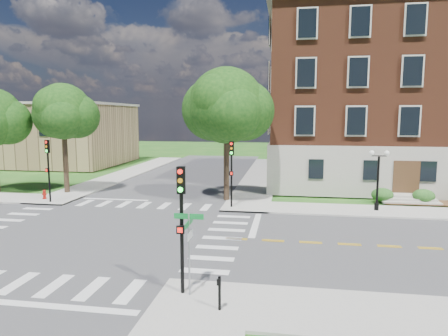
# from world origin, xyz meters

# --- Properties ---
(ground) EXTENTS (160.00, 160.00, 0.00)m
(ground) POSITION_xyz_m (0.00, 0.00, 0.00)
(ground) COLOR #1C5417
(ground) RESTS_ON ground
(road_ew) EXTENTS (90.00, 12.00, 0.01)m
(road_ew) POSITION_xyz_m (0.00, 0.00, 0.01)
(road_ew) COLOR #3D3D3F
(road_ew) RESTS_ON ground
(road_ns) EXTENTS (12.00, 90.00, 0.01)m
(road_ns) POSITION_xyz_m (0.00, 0.00, 0.01)
(road_ns) COLOR #3D3D3F
(road_ns) RESTS_ON ground
(sidewalk_ne) EXTENTS (34.00, 34.00, 0.12)m
(sidewalk_ne) POSITION_xyz_m (15.38, 15.38, 0.06)
(sidewalk_ne) COLOR #9E9B93
(sidewalk_ne) RESTS_ON ground
(sidewalk_nw) EXTENTS (34.00, 34.00, 0.12)m
(sidewalk_nw) POSITION_xyz_m (-15.38, 15.38, 0.06)
(sidewalk_nw) COLOR #9E9B93
(sidewalk_nw) RESTS_ON ground
(crosswalk_east) EXTENTS (2.20, 10.20, 0.02)m
(crosswalk_east) POSITION_xyz_m (7.20, 0.00, 0.00)
(crosswalk_east) COLOR silver
(crosswalk_east) RESTS_ON ground
(stop_bar_east) EXTENTS (0.40, 5.50, 0.00)m
(stop_bar_east) POSITION_xyz_m (8.80, 3.00, 0.00)
(stop_bar_east) COLOR silver
(stop_bar_east) RESTS_ON ground
(main_building) EXTENTS (30.60, 22.40, 16.50)m
(main_building) POSITION_xyz_m (24.00, 21.99, 8.34)
(main_building) COLOR #A59D91
(main_building) RESTS_ON ground
(secondary_building) EXTENTS (20.40, 15.40, 8.30)m
(secondary_building) POSITION_xyz_m (-22.00, 30.00, 4.28)
(secondary_building) COLOR olive
(secondary_building) RESTS_ON ground
(tree_c) EXTENTS (4.77, 4.77, 9.37)m
(tree_c) POSITION_xyz_m (-8.27, 10.57, 7.06)
(tree_c) COLOR #2F2117
(tree_c) RESTS_ON ground
(tree_d) EXTENTS (5.87, 5.87, 10.34)m
(tree_d) POSITION_xyz_m (5.96, 9.64, 7.50)
(tree_d) COLOR #2F2117
(tree_d) RESTS_ON ground
(traffic_signal_se) EXTENTS (0.36, 0.41, 4.80)m
(traffic_signal_se) POSITION_xyz_m (6.88, -7.23, 3.19)
(traffic_signal_se) COLOR black
(traffic_signal_se) RESTS_ON ground
(traffic_signal_ne) EXTENTS (0.38, 0.45, 4.80)m
(traffic_signal_ne) POSITION_xyz_m (6.69, 7.23, 3.19)
(traffic_signal_ne) COLOR black
(traffic_signal_ne) RESTS_ON ground
(traffic_signal_nw) EXTENTS (0.38, 0.44, 4.80)m
(traffic_signal_nw) POSITION_xyz_m (-7.41, 6.70, 3.19)
(traffic_signal_nw) COLOR black
(traffic_signal_nw) RESTS_ON ground
(twin_lamp_west) EXTENTS (1.36, 0.36, 4.23)m
(twin_lamp_west) POSITION_xyz_m (16.97, 7.85, 2.52)
(twin_lamp_west) COLOR black
(twin_lamp_west) RESTS_ON ground
(street_sign_pole) EXTENTS (1.10, 1.10, 3.10)m
(street_sign_pole) POSITION_xyz_m (7.19, -7.36, 2.31)
(street_sign_pole) COLOR gray
(street_sign_pole) RESTS_ON ground
(push_button_post) EXTENTS (0.14, 0.21, 1.20)m
(push_button_post) POSITION_xyz_m (8.48, -8.34, 0.80)
(push_button_post) COLOR black
(push_button_post) RESTS_ON ground
(fire_hydrant) EXTENTS (0.35, 0.35, 0.75)m
(fire_hydrant) POSITION_xyz_m (-8.51, 7.64, 0.46)
(fire_hydrant) COLOR #9C140C
(fire_hydrant) RESTS_ON ground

